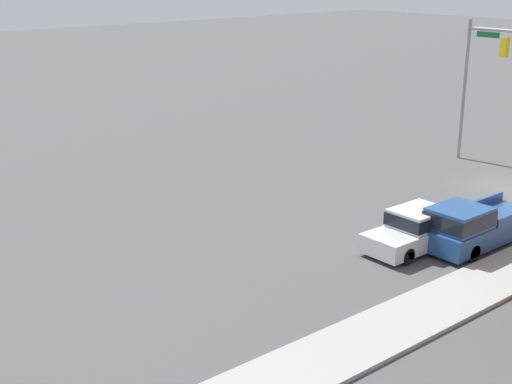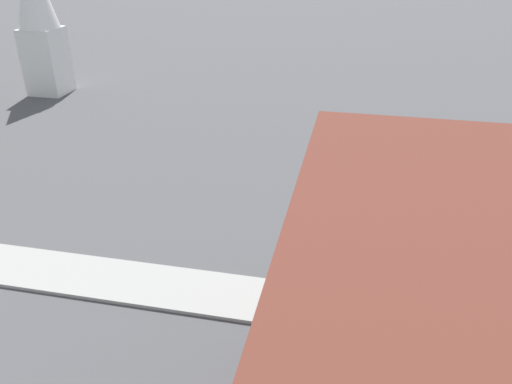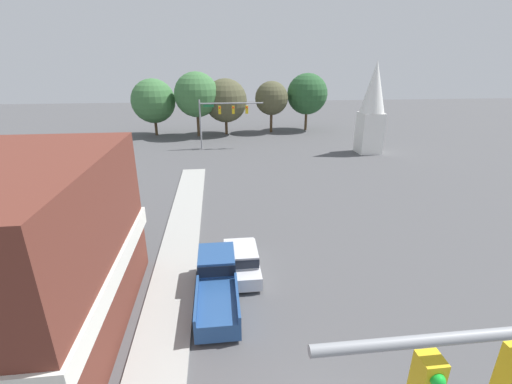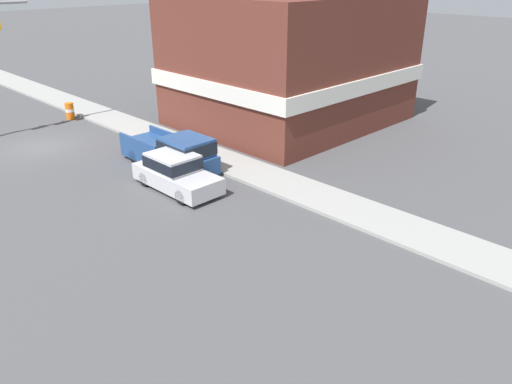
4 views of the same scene
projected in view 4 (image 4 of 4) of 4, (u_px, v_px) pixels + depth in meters
ground_plane at (40, 147)px, 27.83m from camera, size 200.00×200.00×0.00m
sidewalk_curb at (129, 125)px, 31.48m from camera, size 2.40×60.00×0.14m
car_lead at (175, 171)px, 22.29m from camera, size 1.86×4.44×1.62m
pickup_truck_parked at (175, 152)px, 24.36m from camera, size 1.96×5.71×1.87m
construction_barrel at (70, 111)px, 32.82m from camera, size 0.56×0.56×1.07m
corner_brick_building at (290, 62)px, 31.17m from camera, size 13.20×11.14×7.77m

